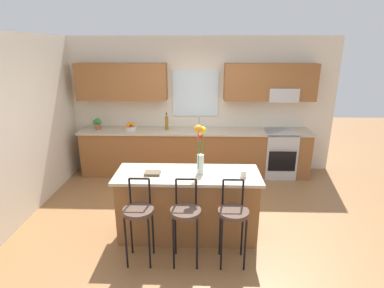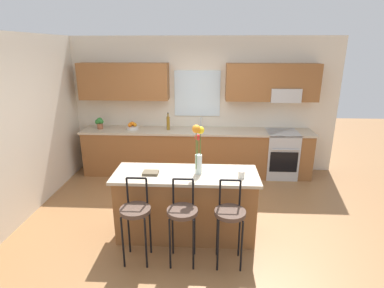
% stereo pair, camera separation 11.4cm
% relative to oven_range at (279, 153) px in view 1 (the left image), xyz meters
% --- Properties ---
extents(ground_plane, '(14.00, 14.00, 0.00)m').
position_rel_oven_range_xyz_m(ground_plane, '(-1.68, -1.68, -0.46)').
color(ground_plane, olive).
extents(wall_left, '(0.12, 4.60, 2.70)m').
position_rel_oven_range_xyz_m(wall_left, '(-4.24, -1.38, 0.89)').
color(wall_left, beige).
rests_on(wall_left, ground).
extents(back_wall_assembly, '(5.60, 0.50, 2.70)m').
position_rel_oven_range_xyz_m(back_wall_assembly, '(-1.65, 0.31, 1.05)').
color(back_wall_assembly, beige).
rests_on(back_wall_assembly, ground).
extents(counter_run, '(4.56, 0.64, 0.92)m').
position_rel_oven_range_xyz_m(counter_run, '(-1.68, 0.02, 0.01)').
color(counter_run, brown).
rests_on(counter_run, ground).
extents(sink_faucet, '(0.02, 0.13, 0.23)m').
position_rel_oven_range_xyz_m(sink_faucet, '(-1.60, 0.17, 0.60)').
color(sink_faucet, '#B7BABC').
rests_on(sink_faucet, counter_run).
extents(oven_range, '(0.60, 0.64, 0.92)m').
position_rel_oven_range_xyz_m(oven_range, '(0.00, 0.00, 0.00)').
color(oven_range, '#B7BABC').
rests_on(oven_range, ground).
extents(kitchen_island, '(1.90, 0.69, 0.92)m').
position_rel_oven_range_xyz_m(kitchen_island, '(-1.73, -2.13, 0.00)').
color(kitchen_island, brown).
rests_on(kitchen_island, ground).
extents(bar_stool_near, '(0.36, 0.36, 1.04)m').
position_rel_oven_range_xyz_m(bar_stool_near, '(-2.28, -2.68, 0.18)').
color(bar_stool_near, black).
rests_on(bar_stool_near, ground).
extents(bar_stool_middle, '(0.36, 0.36, 1.04)m').
position_rel_oven_range_xyz_m(bar_stool_middle, '(-1.73, -2.68, 0.18)').
color(bar_stool_middle, black).
rests_on(bar_stool_middle, ground).
extents(bar_stool_far, '(0.36, 0.36, 1.04)m').
position_rel_oven_range_xyz_m(bar_stool_far, '(-1.18, -2.68, 0.18)').
color(bar_stool_far, black).
rests_on(bar_stool_far, ground).
extents(flower_vase, '(0.15, 0.15, 0.66)m').
position_rel_oven_range_xyz_m(flower_vase, '(-1.57, -2.14, 0.83)').
color(flower_vase, silver).
rests_on(flower_vase, kitchen_island).
extents(mug_ceramic, '(0.08, 0.08, 0.09)m').
position_rel_oven_range_xyz_m(mug_ceramic, '(-1.02, -2.23, 0.51)').
color(mug_ceramic, silver).
rests_on(mug_ceramic, kitchen_island).
extents(cookbook, '(0.20, 0.15, 0.03)m').
position_rel_oven_range_xyz_m(cookbook, '(-2.19, -2.17, 0.48)').
color(cookbook, brown).
rests_on(cookbook, kitchen_island).
extents(fruit_bowl_oranges, '(0.24, 0.24, 0.16)m').
position_rel_oven_range_xyz_m(fruit_bowl_oranges, '(-2.96, 0.03, 0.52)').
color(fruit_bowl_oranges, silver).
rests_on(fruit_bowl_oranges, counter_run).
extents(bottle_olive_oil, '(0.06, 0.06, 0.34)m').
position_rel_oven_range_xyz_m(bottle_olive_oil, '(-2.24, 0.02, 0.60)').
color(bottle_olive_oil, olive).
rests_on(bottle_olive_oil, counter_run).
extents(potted_plant_small, '(0.18, 0.13, 0.23)m').
position_rel_oven_range_xyz_m(potted_plant_small, '(-3.62, 0.03, 0.59)').
color(potted_plant_small, '#9E5B3D').
rests_on(potted_plant_small, counter_run).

